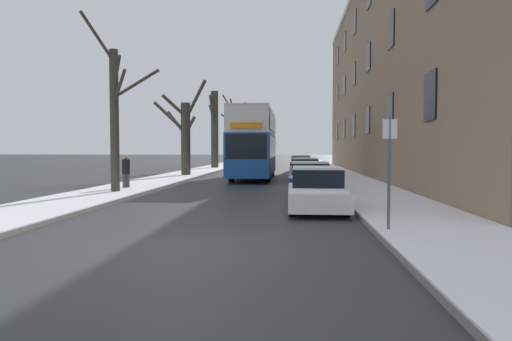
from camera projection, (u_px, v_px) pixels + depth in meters
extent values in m
plane|color=#303335|center=(180.00, 248.00, 9.12)|extent=(320.00, 320.00, 0.00)
cube|color=slate|center=(233.00, 163.00, 62.34)|extent=(3.19, 130.00, 0.13)
cube|color=white|center=(233.00, 163.00, 62.34)|extent=(3.16, 130.00, 0.03)
cube|color=slate|center=(317.00, 164.00, 61.46)|extent=(3.19, 130.00, 0.13)
cube|color=white|center=(317.00, 163.00, 61.46)|extent=(3.16, 130.00, 0.03)
cube|color=#8C7056|center=(424.00, 70.00, 33.07)|extent=(9.00, 46.40, 15.49)
cube|color=black|center=(430.00, 96.00, 16.66)|extent=(0.08, 1.40, 1.80)
cube|color=black|center=(390.00, 111.00, 23.43)|extent=(0.08, 1.40, 1.80)
cube|color=black|center=(368.00, 120.00, 30.21)|extent=(0.08, 1.40, 1.80)
cube|color=black|center=(354.00, 125.00, 36.99)|extent=(0.08, 1.40, 1.80)
cube|color=black|center=(344.00, 129.00, 43.77)|extent=(0.08, 1.40, 1.80)
cube|color=black|center=(337.00, 132.00, 50.54)|extent=(0.08, 1.40, 1.80)
cube|color=black|center=(391.00, 30.00, 23.24)|extent=(0.08, 1.40, 1.80)
cube|color=black|center=(369.00, 57.00, 30.02)|extent=(0.08, 1.40, 1.80)
cube|color=black|center=(354.00, 74.00, 36.80)|extent=(0.08, 1.40, 1.80)
cube|color=black|center=(345.00, 86.00, 43.57)|extent=(0.08, 1.40, 1.80)
cube|color=black|center=(337.00, 94.00, 50.35)|extent=(0.08, 1.40, 1.80)
cube|color=black|center=(355.00, 22.00, 36.61)|extent=(0.08, 1.40, 1.80)
cube|color=black|center=(345.00, 42.00, 43.38)|extent=(0.08, 1.40, 1.80)
cube|color=black|center=(338.00, 57.00, 50.16)|extent=(0.08, 1.40, 1.80)
cylinder|color=#423A30|center=(115.00, 123.00, 19.65)|extent=(0.38, 0.38, 6.25)
cylinder|color=#423A30|center=(98.00, 37.00, 18.68)|extent=(0.80, 1.82, 1.74)
cylinder|color=#423A30|center=(137.00, 83.00, 19.72)|extent=(1.95, 0.58, 1.33)
cylinder|color=#423A30|center=(117.00, 72.00, 19.07)|extent=(0.78, 1.08, 1.30)
cylinder|color=#423A30|center=(119.00, 87.00, 19.01)|extent=(1.05, 1.25, 1.30)
cylinder|color=#423A30|center=(186.00, 140.00, 32.58)|extent=(0.67, 0.67, 5.28)
cylinder|color=#423A30|center=(190.00, 125.00, 33.26)|extent=(0.58, 1.67, 1.44)
cylinder|color=#423A30|center=(174.00, 106.00, 32.30)|extent=(1.76, 0.73, 1.64)
cylinder|color=#423A30|center=(177.00, 123.00, 33.12)|extent=(1.82, 1.35, 1.85)
cylinder|color=#423A30|center=(170.00, 117.00, 33.00)|extent=(2.69, 1.07, 2.36)
cylinder|color=#423A30|center=(195.00, 100.00, 32.03)|extent=(1.86, 1.02, 2.78)
cylinder|color=#423A30|center=(215.00, 130.00, 45.74)|extent=(0.73, 0.73, 7.79)
cylinder|color=#423A30|center=(212.00, 110.00, 44.74)|extent=(0.38, 2.07, 2.86)
cylinder|color=#423A30|center=(214.00, 99.00, 44.59)|extent=(0.56, 2.18, 1.41)
cylinder|color=#423A30|center=(212.00, 113.00, 47.01)|extent=(1.24, 2.86, 2.02)
cylinder|color=#423A30|center=(234.00, 136.00, 59.94)|extent=(0.55, 0.55, 7.40)
cylinder|color=#423A30|center=(229.00, 105.00, 59.69)|extent=(1.67, 0.44, 2.66)
cylinder|color=#423A30|center=(240.00, 113.00, 58.91)|extent=(1.85, 1.89, 2.59)
cylinder|color=#423A30|center=(228.00, 119.00, 59.77)|extent=(1.86, 0.47, 1.45)
cylinder|color=#423A30|center=(232.00, 106.00, 59.31)|extent=(0.65, 1.16, 1.90)
cube|color=#194C99|center=(254.00, 154.00, 30.60)|extent=(2.55, 10.69, 2.59)
cube|color=silver|center=(254.00, 124.00, 30.50)|extent=(2.50, 10.47, 1.49)
cube|color=silver|center=(254.00, 112.00, 30.47)|extent=(2.50, 10.47, 0.12)
cube|color=black|center=(254.00, 147.00, 30.58)|extent=(2.58, 9.40, 1.34)
cube|color=black|center=(254.00, 123.00, 30.50)|extent=(2.58, 9.40, 1.13)
cube|color=black|center=(246.00, 146.00, 25.27)|extent=(2.30, 0.06, 1.41)
cube|color=orange|center=(246.00, 125.00, 25.21)|extent=(1.79, 0.05, 0.32)
cylinder|color=black|center=(231.00, 173.00, 27.54)|extent=(0.30, 1.08, 1.08)
cylinder|color=black|center=(268.00, 173.00, 27.37)|extent=(0.30, 1.08, 1.08)
cylinder|color=black|center=(242.00, 169.00, 33.71)|extent=(0.30, 1.08, 1.08)
cylinder|color=black|center=(272.00, 169.00, 33.54)|extent=(0.30, 1.08, 1.08)
cube|color=silver|center=(317.00, 197.00, 14.60)|extent=(1.81, 4.17, 0.58)
cube|color=black|center=(317.00, 178.00, 14.74)|extent=(1.56, 2.09, 0.60)
cube|color=white|center=(317.00, 168.00, 14.72)|extent=(1.52, 1.98, 0.07)
cube|color=white|center=(320.00, 191.00, 13.11)|extent=(1.63, 1.09, 0.05)
cylinder|color=black|center=(292.00, 205.00, 13.42)|extent=(0.20, 0.64, 0.64)
cylinder|color=black|center=(347.00, 206.00, 13.30)|extent=(0.20, 0.64, 0.64)
cylinder|color=black|center=(292.00, 197.00, 15.91)|extent=(0.20, 0.64, 0.64)
cylinder|color=black|center=(338.00, 197.00, 15.79)|extent=(0.20, 0.64, 0.64)
cube|color=navy|center=(310.00, 183.00, 20.21)|extent=(1.87, 4.58, 0.65)
cube|color=black|center=(310.00, 169.00, 20.36)|extent=(1.60, 2.29, 0.53)
cube|color=white|center=(310.00, 162.00, 20.35)|extent=(1.57, 2.18, 0.07)
cube|color=white|center=(311.00, 177.00, 18.57)|extent=(1.68, 1.20, 0.06)
cylinder|color=black|center=(291.00, 189.00, 18.91)|extent=(0.20, 0.61, 0.61)
cylinder|color=black|center=(331.00, 190.00, 18.79)|extent=(0.20, 0.61, 0.61)
cylinder|color=black|center=(291.00, 184.00, 21.65)|extent=(0.20, 0.61, 0.61)
cylinder|color=black|center=(326.00, 185.00, 21.52)|extent=(0.20, 0.61, 0.61)
cube|color=silver|center=(305.00, 174.00, 26.79)|extent=(1.69, 4.37, 0.68)
cube|color=black|center=(305.00, 164.00, 26.94)|extent=(1.46, 2.19, 0.56)
cube|color=white|center=(305.00, 158.00, 26.92)|extent=(1.42, 2.08, 0.06)
cube|color=white|center=(306.00, 169.00, 25.23)|extent=(1.52, 1.14, 0.04)
cylinder|color=black|center=(293.00, 179.00, 25.55)|extent=(0.20, 0.66, 0.66)
cylinder|color=black|center=(319.00, 179.00, 25.43)|extent=(0.20, 0.66, 0.66)
cylinder|color=black|center=(293.00, 176.00, 28.16)|extent=(0.20, 0.66, 0.66)
cylinder|color=black|center=(317.00, 176.00, 28.05)|extent=(0.20, 0.66, 0.66)
cube|color=#9EA3AD|center=(303.00, 170.00, 32.77)|extent=(1.85, 4.18, 0.57)
cube|color=black|center=(303.00, 162.00, 32.91)|extent=(1.59, 2.09, 0.58)
cube|color=white|center=(303.00, 158.00, 32.90)|extent=(1.55, 1.98, 0.07)
cube|color=white|center=(303.00, 167.00, 31.28)|extent=(1.66, 1.09, 0.05)
cylinder|color=black|center=(291.00, 173.00, 31.59)|extent=(0.20, 0.67, 0.67)
cylinder|color=black|center=(315.00, 173.00, 31.47)|extent=(0.20, 0.67, 0.67)
cylinder|color=black|center=(291.00, 171.00, 34.09)|extent=(0.20, 0.67, 0.67)
cylinder|color=black|center=(313.00, 171.00, 33.96)|extent=(0.20, 0.67, 0.67)
cube|color=maroon|center=(301.00, 166.00, 39.10)|extent=(1.88, 4.35, 0.68)
cube|color=black|center=(301.00, 159.00, 39.25)|extent=(1.61, 2.18, 0.52)
cube|color=white|center=(301.00, 156.00, 39.23)|extent=(1.58, 2.07, 0.09)
cube|color=white|center=(301.00, 163.00, 37.54)|extent=(1.69, 1.14, 0.07)
cylinder|color=black|center=(291.00, 169.00, 37.87)|extent=(0.20, 0.62, 0.62)
cylinder|color=black|center=(311.00, 169.00, 37.74)|extent=(0.20, 0.62, 0.62)
cylinder|color=black|center=(291.00, 168.00, 40.47)|extent=(0.20, 0.62, 0.62)
cylinder|color=black|center=(310.00, 168.00, 40.35)|extent=(0.20, 0.62, 0.62)
cube|color=white|center=(258.00, 157.00, 43.16)|extent=(2.01, 5.28, 1.98)
cube|color=black|center=(256.00, 153.00, 40.53)|extent=(1.77, 0.06, 0.87)
cylinder|color=black|center=(247.00, 167.00, 41.58)|extent=(0.22, 0.68, 0.68)
cylinder|color=black|center=(266.00, 167.00, 41.45)|extent=(0.22, 0.68, 0.68)
cylinder|color=black|center=(250.00, 166.00, 44.95)|extent=(0.22, 0.68, 0.68)
cylinder|color=black|center=(268.00, 166.00, 44.81)|extent=(0.22, 0.68, 0.68)
cylinder|color=#4C4742|center=(124.00, 182.00, 21.62)|extent=(0.18, 0.18, 0.80)
cylinder|color=#4C4742|center=(128.00, 182.00, 21.73)|extent=(0.18, 0.18, 0.80)
cylinder|color=black|center=(126.00, 167.00, 21.64)|extent=(0.38, 0.38, 0.70)
sphere|color=tan|center=(126.00, 157.00, 21.62)|extent=(0.22, 0.22, 0.22)
cylinder|color=#4C4F54|center=(389.00, 177.00, 10.30)|extent=(0.07, 0.07, 2.68)
cube|color=silver|center=(390.00, 129.00, 10.23)|extent=(0.32, 0.02, 0.44)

